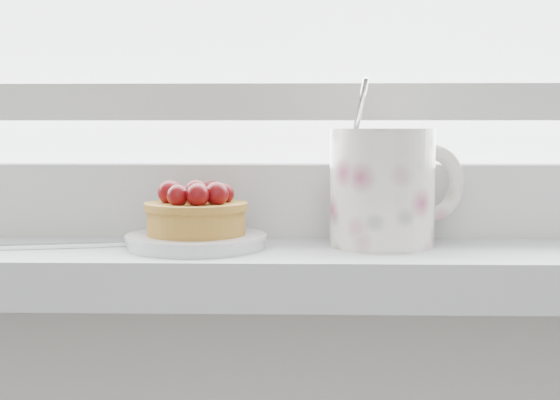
{
  "coord_description": "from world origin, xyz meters",
  "views": [
    {
      "loc": [
        0.01,
        1.2,
        1.04
      ],
      "look_at": [
        -0.01,
        1.88,
        0.98
      ],
      "focal_mm": 50.0,
      "sensor_mm": 36.0,
      "label": 1
    }
  ],
  "objects_px": {
    "saucer": "(196,241)",
    "raspberry_tart": "(196,211)",
    "floral_mug": "(385,185)",
    "fork": "(85,245)"
  },
  "relations": [
    {
      "from": "raspberry_tart",
      "to": "fork",
      "type": "height_order",
      "value": "raspberry_tart"
    },
    {
      "from": "saucer",
      "to": "raspberry_tart",
      "type": "bearing_deg",
      "value": -102.84
    },
    {
      "from": "saucer",
      "to": "fork",
      "type": "distance_m",
      "value": 0.1
    },
    {
      "from": "floral_mug",
      "to": "fork",
      "type": "xyz_separation_m",
      "value": [
        -0.27,
        -0.02,
        -0.05
      ]
    },
    {
      "from": "fork",
      "to": "floral_mug",
      "type": "bearing_deg",
      "value": 3.62
    },
    {
      "from": "floral_mug",
      "to": "fork",
      "type": "height_order",
      "value": "floral_mug"
    },
    {
      "from": "floral_mug",
      "to": "fork",
      "type": "bearing_deg",
      "value": -176.38
    },
    {
      "from": "raspberry_tart",
      "to": "floral_mug",
      "type": "distance_m",
      "value": 0.17
    },
    {
      "from": "saucer",
      "to": "fork",
      "type": "relative_size",
      "value": 0.57
    },
    {
      "from": "saucer",
      "to": "raspberry_tart",
      "type": "relative_size",
      "value": 1.37
    }
  ]
}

